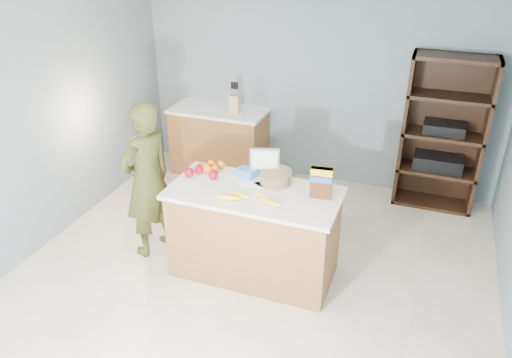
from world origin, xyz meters
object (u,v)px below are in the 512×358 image
(shelving_unit, at_px, (442,136))
(tv, at_px, (265,160))
(counter_peninsula, at_px, (254,236))
(cereal_box, at_px, (321,181))
(person, at_px, (147,181))

(shelving_unit, xyz_separation_m, tv, (-1.57, -1.72, 0.19))
(counter_peninsula, height_order, cereal_box, cereal_box)
(counter_peninsula, bearing_deg, person, 179.94)
(tv, bearing_deg, shelving_unit, 47.75)
(person, height_order, tv, person)
(counter_peninsula, distance_m, person, 1.18)
(counter_peninsula, relative_size, cereal_box, 5.46)
(shelving_unit, relative_size, cereal_box, 6.30)
(counter_peninsula, relative_size, shelving_unit, 0.87)
(counter_peninsula, xyz_separation_m, tv, (-0.02, 0.33, 0.64))
(cereal_box, bearing_deg, counter_peninsula, -170.51)
(tv, bearing_deg, cereal_box, -20.74)
(shelving_unit, bearing_deg, person, -142.50)
(counter_peninsula, relative_size, person, 0.97)
(counter_peninsula, xyz_separation_m, cereal_box, (0.59, 0.10, 0.65))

